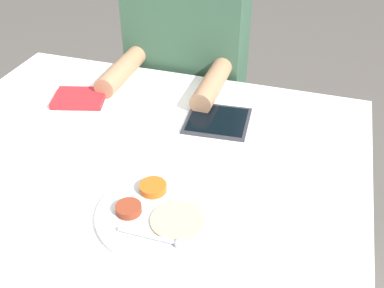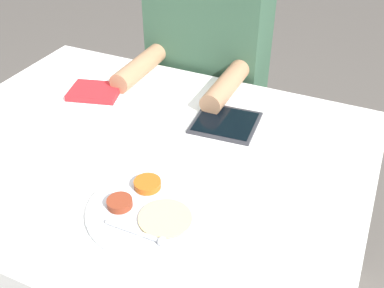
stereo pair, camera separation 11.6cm
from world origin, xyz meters
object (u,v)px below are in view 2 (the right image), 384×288
(thali_tray, at_px, (148,209))
(tablet_device, at_px, (226,123))
(person_diner, at_px, (206,96))
(red_notebook, at_px, (95,92))

(thali_tray, height_order, tablet_device, thali_tray)
(tablet_device, bearing_deg, person_diner, 120.08)
(red_notebook, height_order, tablet_device, red_notebook)
(tablet_device, bearing_deg, red_notebook, -178.24)
(thali_tray, distance_m, tablet_device, 0.42)
(person_diner, bearing_deg, tablet_device, -59.92)
(red_notebook, distance_m, tablet_device, 0.46)
(red_notebook, bearing_deg, thali_tray, -43.53)
(red_notebook, xyz_separation_m, tablet_device, (0.46, 0.01, -0.00))
(thali_tray, bearing_deg, person_diner, 103.58)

